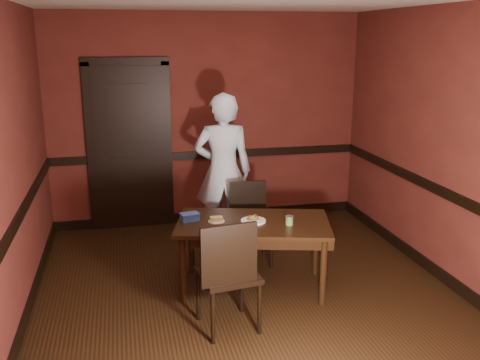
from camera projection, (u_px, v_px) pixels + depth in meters
name	position (u px, v px, depth m)	size (l,w,h in m)	color
floor	(248.00, 295.00, 5.10)	(4.00, 4.50, 0.01)	black
wall_back	(208.00, 120.00, 6.87)	(4.00, 0.02, 2.70)	#552019
wall_front	(356.00, 255.00, 2.63)	(4.00, 0.02, 2.70)	#552019
wall_left	(9.00, 169.00, 4.33)	(0.02, 4.50, 2.70)	#552019
wall_right	(449.00, 148.00, 5.17)	(0.02, 4.50, 2.70)	#552019
dado_back	(208.00, 155.00, 6.97)	(4.00, 0.03, 0.10)	black
dado_left	(17.00, 222.00, 4.45)	(0.03, 4.50, 0.10)	black
dado_right	(443.00, 192.00, 5.29)	(0.03, 4.50, 0.10)	black
baseboard_back	(209.00, 216.00, 7.19)	(4.00, 0.03, 0.12)	black
baseboard_left	(27.00, 312.00, 4.66)	(0.03, 4.50, 0.12)	black
baseboard_right	(435.00, 270.00, 5.51)	(0.03, 4.50, 0.12)	black
door	(130.00, 144.00, 6.69)	(1.05, 0.07, 2.20)	black
dining_table	(253.00, 255.00, 5.19)	(1.45, 0.81, 0.68)	black
chair_far	(252.00, 225.00, 5.74)	(0.41, 0.41, 0.87)	black
chair_near	(228.00, 273.00, 4.43)	(0.46, 0.46, 0.99)	black
person	(223.00, 171.00, 6.12)	(0.65, 0.43, 1.80)	silver
sandwich_plate	(253.00, 220.00, 5.10)	(0.24, 0.24, 0.06)	white
sauce_jar	(289.00, 220.00, 5.01)	(0.08, 0.08, 0.09)	#618C43
cheese_saucer	(216.00, 220.00, 5.10)	(0.16, 0.16, 0.05)	white
food_tub	(190.00, 217.00, 5.12)	(0.20, 0.15, 0.07)	blue
wrapped_veg	(217.00, 233.00, 4.71)	(0.07, 0.07, 0.24)	#1A5518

